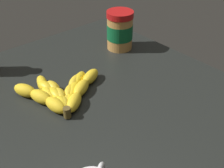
# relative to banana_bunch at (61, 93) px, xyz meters

# --- Properties ---
(ground_plane) EXTENTS (0.89, 0.75, 0.04)m
(ground_plane) POSITION_rel_banana_bunch_xyz_m (0.06, 0.10, -0.04)
(ground_plane) COLOR black
(banana_bunch) EXTENTS (0.22, 0.26, 0.04)m
(banana_bunch) POSITION_rel_banana_bunch_xyz_m (0.00, 0.00, 0.00)
(banana_bunch) COLOR yellow
(banana_bunch) RESTS_ON ground_plane
(peanut_butter_jar) EXTENTS (0.10, 0.10, 0.14)m
(peanut_butter_jar) POSITION_rel_banana_bunch_xyz_m (-0.12, 0.34, 0.05)
(peanut_butter_jar) COLOR #BF8442
(peanut_butter_jar) RESTS_ON ground_plane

